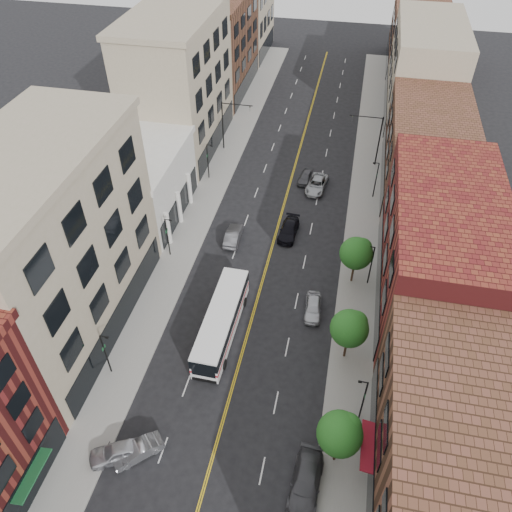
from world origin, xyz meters
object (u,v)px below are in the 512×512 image
Objects in this scene: car_parked_mid at (306,482)px; car_lane_a at (289,230)px; city_bus at (221,320)px; car_parked_far at (313,307)px; car_lane_b at (317,184)px; car_angle_b at (138,451)px; car_lane_behind at (233,235)px; car_lane_c at (306,177)px; car_angle_a at (118,452)px.

car_parked_mid is 1.10× the size of car_lane_a.
car_parked_far is at bearing 28.70° from city_bus.
car_lane_b is at bearing 77.53° from city_bus.
car_angle_b is 40.29m from car_lane_b.
car_lane_c is at bearing -116.99° from car_lane_behind.
car_parked_mid reaches higher than car_lane_behind.
city_bus is 2.27× the size of car_lane_b.
city_bus is 2.64× the size of car_lane_behind.
city_bus reaches higher than car_lane_behind.
car_angle_b is 29.98m from car_lane_a.
car_parked_mid reaches higher than car_lane_a.
car_angle_b is 41.46m from car_lane_c.
car_lane_behind is at bearing -117.07° from car_lane_b.
car_parked_mid is at bearing -75.11° from car_lane_c.
car_lane_behind is (-2.21, 13.55, -1.02)m from city_bus.
city_bus is 27.91m from car_lane_c.
car_lane_a is at bearing 122.91° from car_angle_b.
car_lane_a reaches higher than car_lane_c.
car_angle_b is at bearing 79.44° from car_angle_a.
car_lane_b is (9.32, 39.20, 0.06)m from car_angle_b.
car_angle_a reaches higher than car_lane_a.
car_parked_far is at bearing -66.12° from car_lane_a.
car_parked_far is at bearing 136.91° from car_lane_behind.
car_angle_a is 0.98× the size of car_lane_behind.
car_angle_a reaches higher than car_lane_behind.
car_angle_b is (-3.27, -13.20, -1.09)m from city_bus.
car_parked_mid reaches higher than car_parked_far.
city_bus is at bearing 130.08° from car_parked_mid.
city_bus is 2.20× the size of car_parked_mid.
car_lane_behind reaches higher than car_lane_c.
car_parked_mid is 29.46m from car_lane_a.
car_parked_mid is 29.12m from car_lane_behind.
car_lane_c is (6.58, 14.00, -0.08)m from car_lane_behind.
car_lane_behind is (1.05, 26.75, 0.07)m from car_angle_b.
city_bus reaches higher than car_lane_a.
car_parked_mid reaches higher than car_angle_b.
car_angle_a is at bearing -108.51° from city_bus.
car_lane_b reaches higher than car_parked_far.
car_angle_a is at bearing -129.66° from car_parked_far.
car_angle_b is 21.01m from car_parked_far.
car_parked_far is 12.29m from car_lane_a.
car_parked_far reaches higher than car_angle_b.
car_parked_mid is (13.10, 0.24, 0.12)m from car_angle_b.
car_lane_b is (10.80, 39.63, -0.03)m from car_angle_a.
city_bus is 14.47m from car_angle_a.
car_angle_a is 1.09× the size of car_angle_b.
car_lane_behind is 15.47m from car_lane_c.
car_angle_b is (1.47, 0.43, -0.09)m from car_angle_a.
car_angle_a is 27.30m from car_lane_behind.
car_angle_a is at bearing -102.96° from car_lane_a.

